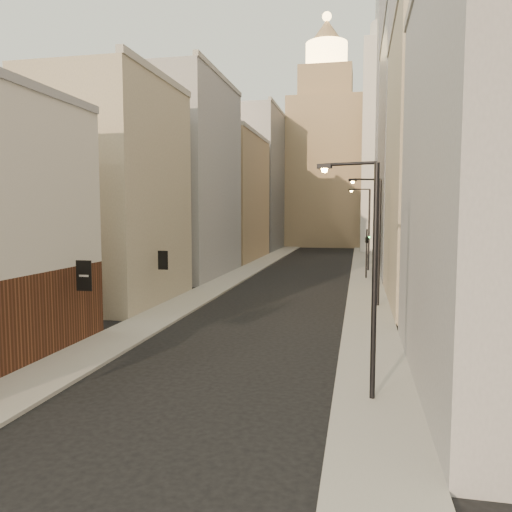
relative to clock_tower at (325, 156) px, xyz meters
The scene contains 15 objects.
sidewalk_left 41.32m from the clock_tower, 98.46° to the right, with size 3.00×140.00×0.15m, color #9A968E.
sidewalk_right 41.64m from the clock_tower, 78.54° to the right, with size 3.00×140.00×0.15m, color #9A968E.
left_bldg_beige 67.60m from the clock_tower, 99.46° to the right, with size 8.00×12.00×16.00m, color gray.
left_bldg_grey 51.76m from the clock_tower, 102.41° to the right, with size 8.00×16.00×20.00m, color gray.
left_bldg_tan 35.05m from the clock_tower, 108.97° to the right, with size 8.00×18.00×17.00m, color #967E5F.
left_bldg_wingrid 17.23m from the clock_tower, 132.51° to the right, with size 8.00×20.00×24.00m, color gray.
right_bldg_beige 63.81m from the clock_tower, 78.16° to the right, with size 8.00×16.00×20.00m, color gray.
right_bldg_wingrid 44.21m from the clock_tower, 72.80° to the right, with size 8.00×20.00×26.00m, color gray.
highrise 24.93m from the clock_tower, 36.38° to the right, with size 21.00×23.00×51.20m.
clock_tower is the anchor object (origin of this frame).
white_tower 17.83m from the clock_tower, 51.84° to the right, with size 8.00×8.00×41.50m.
streetlamp_near 83.57m from the clock_tower, 85.03° to the right, with size 2.17×0.71×8.43m.
streetlamp_mid 66.05m from the clock_tower, 82.95° to the right, with size 2.26×0.95×8.97m.
streetlamp_far 45.39m from the clock_tower, 79.92° to the right, with size 2.40×0.69×9.24m.
traffic_light_right 52.05m from the clock_tower, 81.33° to the right, with size 0.65×0.63×5.00m.
Camera 1 is at (5.82, -7.91, 6.72)m, focal length 35.00 mm.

